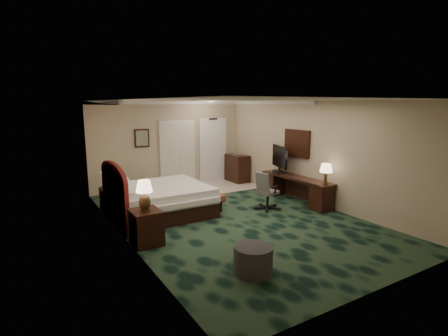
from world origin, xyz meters
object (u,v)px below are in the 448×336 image
lamp_near (144,196)px  minibar (237,168)px  desk (296,189)px  nightstand_near (146,227)px  nightstand_far (110,198)px  tv (280,159)px  ottoman (253,260)px  bed_bench (205,199)px  bed (160,200)px  lamp_far (108,175)px  desk_chair (268,190)px

lamp_near → minibar: (4.44, 3.64, -0.49)m
desk → nightstand_near: bearing=-170.7°
nightstand_far → desk: 4.87m
nightstand_near → tv: bearing=17.8°
lamp_near → minibar: size_ratio=0.63×
ottoman → tv: bearing=45.4°
nightstand_far → tv: bearing=-15.1°
nightstand_near → bed_bench: nightstand_near is taller
bed → minibar: 4.06m
lamp_near → ottoman: bearing=-61.6°
nightstand_far → minibar: (4.47, 0.98, 0.19)m
lamp_near → nightstand_far: bearing=90.6°
lamp_far → nightstand_near: bearing=-89.0°
bed_bench → tv: size_ratio=1.27×
ottoman → tv: tv is taller
bed → nightstand_far: 1.39m
bed_bench → minibar: minibar is taller
bed_bench → tv: (2.37, -0.08, 0.85)m
bed → nightstand_far: size_ratio=3.94×
nightstand_near → desk_chair: 3.39m
lamp_near → tv: size_ratio=0.58×
nightstand_near → minibar: size_ratio=0.72×
nightstand_near → desk_chair: (3.34, 0.56, 0.16)m
nightstand_far → bed_bench: size_ratio=0.43×
bed_bench → minibar: 3.18m
desk → desk_chair: size_ratio=2.41×
bed → lamp_far: size_ratio=3.45×
lamp_near → lamp_far: size_ratio=0.93×
lamp_far → desk: size_ratio=0.27×
bed_bench → ottoman: bearing=-110.8°
tv → bed_bench: bearing=-163.1°
minibar → lamp_near: bearing=-140.7°
nightstand_far → ottoman: size_ratio=0.89×
ottoman → minibar: minibar is taller
nightstand_far → lamp_near: lamp_near is taller
bed → desk_chair: bearing=-23.1°
lamp_near → lamp_far: (-0.03, 2.70, -0.09)m
nightstand_near → tv: tv is taller
nightstand_near → bed_bench: bearing=36.1°
lamp_far → ottoman: 4.84m
nightstand_far → bed: bearing=-47.3°
nightstand_far → desk_chair: size_ratio=0.56×
nightstand_near → ottoman: (1.05, -2.00, -0.11)m
lamp_far → ottoman: size_ratio=1.02×
bed → lamp_near: bearing=-119.3°
desk → bed: bearing=166.1°
bed → nightstand_far: bed is taller
lamp_far → ottoman: bearing=-76.8°
desk → minibar: bearing=90.4°
lamp_near → desk_chair: lamp_near is taller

